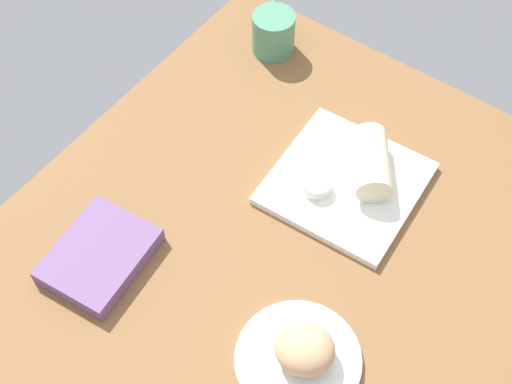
{
  "coord_description": "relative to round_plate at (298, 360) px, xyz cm",
  "views": [
    {
      "loc": [
        -50.6,
        -34.72,
        112.36
      ],
      "look_at": [
        8.38,
        8.01,
        7.0
      ],
      "focal_mm": 50.16,
      "sensor_mm": 36.0,
      "label": 1
    }
  ],
  "objects": [
    {
      "name": "sauce_cup",
      "position": [
        28.63,
        15.16,
        2.19
      ],
      "size": [
        5.23,
        5.23,
        2.41
      ],
      "color": "silver",
      "rests_on": "square_plate"
    },
    {
      "name": "scone_pastry",
      "position": [
        0.68,
        -0.57,
        3.86
      ],
      "size": [
        10.75,
        11.29,
        6.32
      ],
      "primitive_type": "ellipsoid",
      "rotation": [
        0.0,
        0.0,
        4.94
      ],
      "color": "tan",
      "rests_on": "round_plate"
    },
    {
      "name": "round_plate",
      "position": [
        0.0,
        0.0,
        0.0
      ],
      "size": [
        20.12,
        20.12,
        1.4
      ],
      "primitive_type": "cylinder",
      "color": "white",
      "rests_on": "dining_table"
    },
    {
      "name": "coffee_mug",
      "position": [
        55.25,
        43.7,
        3.95
      ],
      "size": [
        12.29,
        10.52,
        9.08
      ],
      "color": "#4C8C6B",
      "rests_on": "dining_table"
    },
    {
      "name": "dining_table",
      "position": [
        12.52,
        15.32,
        -2.7
      ],
      "size": [
        110.0,
        90.0,
        4.0
      ],
      "primitive_type": "cube",
      "color": "brown",
      "rests_on": "ground"
    },
    {
      "name": "square_plate",
      "position": [
        33.48,
        11.96,
        0.1
      ],
      "size": [
        27.28,
        27.28,
        1.6
      ],
      "primitive_type": "cube",
      "rotation": [
        0.0,
        0.0,
        0.06
      ],
      "color": "white",
      "rests_on": "dining_table"
    },
    {
      "name": "breakfast_wrap",
      "position": [
        37.35,
        9.41,
        4.22
      ],
      "size": [
        14.9,
        13.19,
        6.64
      ],
      "primitive_type": "cylinder",
      "rotation": [
        1.57,
        0.0,
        2.18
      ],
      "color": "beige",
      "rests_on": "square_plate"
    },
    {
      "name": "book_stack",
      "position": [
        -4.79,
        37.78,
        0.92
      ],
      "size": [
        19.73,
        16.25,
        3.24
      ],
      "color": "#6B4C7A",
      "rests_on": "dining_table"
    }
  ]
}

